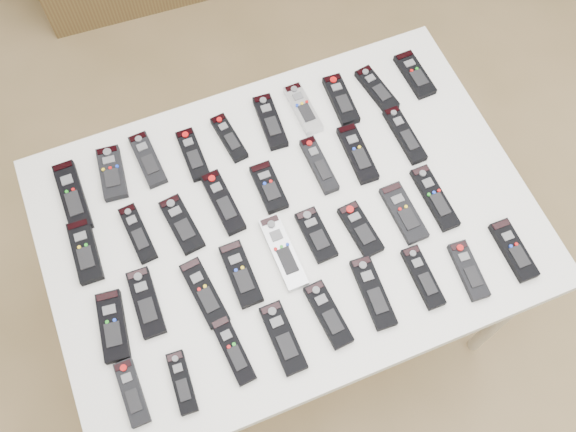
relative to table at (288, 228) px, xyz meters
name	(u,v)px	position (x,y,z in m)	size (l,w,h in m)	color
ground	(293,328)	(-0.01, -0.08, -0.72)	(4.00, 4.00, 0.00)	olive
table	(288,228)	(0.00, 0.00, 0.00)	(1.25, 0.88, 0.78)	white
remote_0	(73,197)	(-0.50, 0.27, 0.07)	(0.06, 0.21, 0.02)	black
remote_1	(112,173)	(-0.39, 0.30, 0.07)	(0.06, 0.16, 0.02)	black
remote_2	(148,160)	(-0.29, 0.30, 0.07)	(0.05, 0.17, 0.02)	black
remote_3	(193,155)	(-0.17, 0.27, 0.07)	(0.05, 0.16, 0.02)	black
remote_4	(229,138)	(-0.06, 0.28, 0.07)	(0.04, 0.15, 0.02)	black
remote_5	(270,122)	(0.06, 0.29, 0.07)	(0.05, 0.17, 0.02)	black
remote_6	(303,109)	(0.16, 0.29, 0.07)	(0.05, 0.16, 0.02)	#B7B7BC
remote_7	(341,100)	(0.28, 0.28, 0.07)	(0.05, 0.16, 0.02)	black
remote_8	(377,89)	(0.39, 0.28, 0.07)	(0.05, 0.16, 0.02)	black
remote_9	(415,75)	(0.51, 0.28, 0.07)	(0.06, 0.16, 0.02)	black
remote_10	(85,251)	(-0.51, 0.10, 0.07)	(0.06, 0.17, 0.02)	black
remote_11	(138,233)	(-0.37, 0.10, 0.07)	(0.05, 0.16, 0.02)	black
remote_12	(182,224)	(-0.26, 0.08, 0.07)	(0.06, 0.16, 0.02)	black
remote_13	(223,202)	(-0.14, 0.10, 0.07)	(0.05, 0.18, 0.02)	black
remote_14	(269,187)	(-0.01, 0.10, 0.07)	(0.06, 0.14, 0.02)	black
remote_15	(319,165)	(0.14, 0.11, 0.07)	(0.04, 0.17, 0.02)	black
remote_16	(357,154)	(0.25, 0.11, 0.07)	(0.05, 0.18, 0.02)	black
remote_17	(404,135)	(0.39, 0.11, 0.07)	(0.05, 0.18, 0.02)	black
remote_18	(113,326)	(-0.50, -0.11, 0.07)	(0.06, 0.17, 0.02)	black
remote_19	(146,303)	(-0.41, -0.08, 0.07)	(0.06, 0.17, 0.02)	black
remote_20	(204,293)	(-0.27, -0.11, 0.07)	(0.05, 0.18, 0.02)	black
remote_21	(241,274)	(-0.17, -0.10, 0.07)	(0.06, 0.17, 0.02)	black
remote_22	(283,252)	(-0.05, -0.08, 0.07)	(0.05, 0.20, 0.02)	#B7B7BC
remote_23	(316,235)	(0.05, -0.07, 0.07)	(0.06, 0.15, 0.02)	black
remote_24	(360,229)	(0.16, -0.10, 0.07)	(0.06, 0.15, 0.02)	black
remote_25	(404,213)	(0.28, -0.10, 0.07)	(0.06, 0.17, 0.02)	black
remote_26	(435,198)	(0.38, -0.09, 0.07)	(0.05, 0.19, 0.02)	black
remote_27	(132,393)	(-0.50, -0.28, 0.07)	(0.04, 0.15, 0.02)	black
remote_28	(182,382)	(-0.38, -0.30, 0.07)	(0.04, 0.14, 0.02)	black
remote_29	(233,350)	(-0.25, -0.27, 0.07)	(0.04, 0.17, 0.02)	black
remote_30	(283,338)	(-0.13, -0.29, 0.07)	(0.06, 0.17, 0.02)	black
remote_31	(328,314)	(-0.01, -0.28, 0.07)	(0.05, 0.17, 0.02)	black
remote_32	(373,293)	(0.12, -0.27, 0.07)	(0.05, 0.19, 0.02)	black
remote_33	(423,277)	(0.25, -0.28, 0.07)	(0.05, 0.16, 0.02)	black
remote_34	(468,270)	(0.36, -0.30, 0.07)	(0.05, 0.15, 0.02)	black
remote_35	(513,250)	(0.49, -0.30, 0.07)	(0.05, 0.16, 0.02)	black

